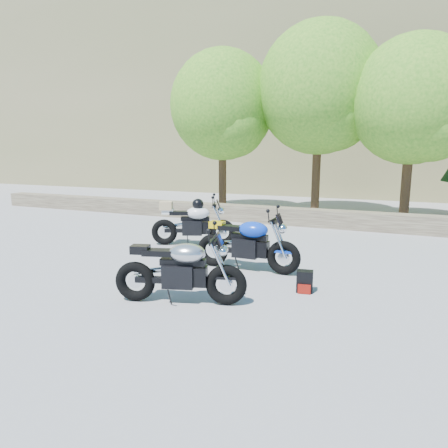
{
  "coord_description": "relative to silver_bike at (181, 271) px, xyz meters",
  "views": [
    {
      "loc": [
        3.27,
        -6.2,
        2.18
      ],
      "look_at": [
        0.2,
        1.0,
        0.75
      ],
      "focal_mm": 32.0,
      "sensor_mm": 36.0,
      "label": 1
    }
  ],
  "objects": [
    {
      "name": "white_bike",
      "position": [
        -1.53,
        3.33,
        0.06
      ],
      "size": [
        1.9,
        0.91,
        1.1
      ],
      "rotation": [
        0.0,
        0.0,
        0.38
      ],
      "color": "black",
      "rests_on": "ground"
    },
    {
      "name": "tree_decid_left",
      "position": [
        -2.92,
        8.49,
        3.16
      ],
      "size": [
        3.67,
        3.67,
        5.62
      ],
      "color": "#382314",
      "rests_on": "ground"
    },
    {
      "name": "silver_bike",
      "position": [
        0.0,
        0.0,
        0.0
      ],
      "size": [
        1.91,
        0.78,
        0.98
      ],
      "rotation": [
        0.0,
        0.0,
        0.29
      ],
      "color": "black",
      "rests_on": "ground"
    },
    {
      "name": "backpack",
      "position": [
        1.56,
        1.16,
        -0.31
      ],
      "size": [
        0.28,
        0.25,
        0.34
      ],
      "rotation": [
        0.0,
        0.0,
        0.16
      ],
      "color": "black",
      "rests_on": "ground"
    },
    {
      "name": "ground",
      "position": [
        -0.53,
        1.36,
        -0.48
      ],
      "size": [
        90.0,
        90.0,
        0.0
      ],
      "primitive_type": "plane",
      "color": "#939499",
      "rests_on": "ground"
    },
    {
      "name": "hillside",
      "position": [
        2.47,
        29.36,
        7.02
      ],
      "size": [
        80.0,
        30.0,
        15.0
      ],
      "primitive_type": "cube",
      "color": "olive",
      "rests_on": "ground"
    },
    {
      "name": "tree_decid_right",
      "position": [
        3.18,
        8.29,
        3.02
      ],
      "size": [
        3.54,
        3.54,
        5.41
      ],
      "color": "#382314",
      "rests_on": "ground"
    },
    {
      "name": "tree_decid_mid",
      "position": [
        0.38,
        8.89,
        3.56
      ],
      "size": [
        4.08,
        4.08,
        6.24
      ],
      "color": "#382314",
      "rests_on": "ground"
    },
    {
      "name": "blue_bike",
      "position": [
        0.34,
        1.91,
        0.02
      ],
      "size": [
        2.02,
        0.64,
        1.01
      ],
      "rotation": [
        0.0,
        0.0,
        -0.01
      ],
      "color": "black",
      "rests_on": "ground"
    },
    {
      "name": "stone_wall",
      "position": [
        -0.53,
        6.86,
        -0.23
      ],
      "size": [
        22.0,
        0.55,
        0.5
      ],
      "primitive_type": "cube",
      "color": "#4C3E33",
      "rests_on": "ground"
    }
  ]
}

